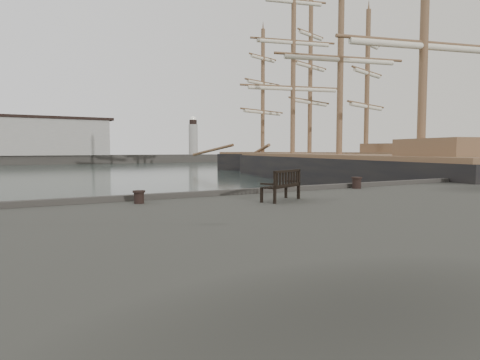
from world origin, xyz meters
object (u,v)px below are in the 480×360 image
object	(u,v)px
bollard_left	(139,197)
tall_ship_far	(309,166)
bollard_right	(357,183)
bench	(281,191)
tall_ship_main	(339,175)

from	to	relation	value
bollard_left	tall_ship_far	bearing A→B (deg)	44.80
bollard_right	tall_ship_far	xyz separation A→B (m)	(25.72, 34.42, -0.95)
bollard_left	bench	bearing A→B (deg)	-20.82
bench	bollard_right	distance (m)	5.57
bollard_left	tall_ship_far	distance (m)	49.40
bench	tall_ship_main	distance (m)	28.51
bollard_left	tall_ship_far	size ratio (longest dim) A/B	0.01
bench	tall_ship_far	distance (m)	47.76
bollard_right	tall_ship_main	world-z (taller)	tall_ship_main
bench	tall_ship_main	world-z (taller)	tall_ship_main
bench	tall_ship_main	xyz separation A→B (m)	(20.73, 19.53, -1.08)
bollard_right	tall_ship_main	xyz separation A→B (m)	(15.51, 17.59, -1.02)
tall_ship_main	tall_ship_far	bearing A→B (deg)	73.51
bollard_right	tall_ship_far	bearing A→B (deg)	53.23
bench	bollard_right	world-z (taller)	bench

